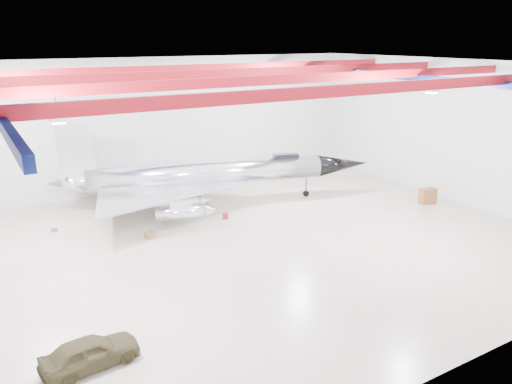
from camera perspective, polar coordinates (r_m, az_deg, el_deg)
floor at (r=31.23m, az=-3.23°, el=-6.43°), size 40.00×40.00×0.00m
wall_back at (r=43.08m, az=-12.71°, el=7.46°), size 40.00×0.00×40.00m
wall_right at (r=42.29m, az=21.58°, el=6.50°), size 0.00×30.00×30.00m
ceiling at (r=28.63m, az=-3.62°, el=14.16°), size 40.00×40.00×0.00m
ceiling_structure at (r=28.68m, az=-3.59°, el=12.81°), size 39.50×29.50×1.08m
jet_aircraft at (r=38.64m, az=-5.57°, el=1.75°), size 24.64×17.75×6.86m
jeep at (r=21.68m, az=-18.43°, el=-17.01°), size 3.99×1.93×1.31m
desk at (r=41.45m, az=19.03°, el=-0.43°), size 1.39×0.84×1.20m
toolbox_red at (r=37.19m, az=-9.19°, el=-2.43°), size 0.42×0.36×0.27m
parts_bin at (r=38.58m, az=-6.07°, el=-1.42°), size 0.81×0.73×0.47m
crate_small at (r=36.33m, az=-22.05°, el=-4.05°), size 0.41×0.37×0.23m
tool_chest at (r=36.08m, az=-3.50°, el=-2.76°), size 0.48×0.48×0.39m
oil_barrel at (r=33.38m, az=-12.04°, el=-4.82°), size 0.70×0.64×0.41m
spares_box at (r=39.07m, az=-7.71°, el=-1.33°), size 0.45×0.45×0.35m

